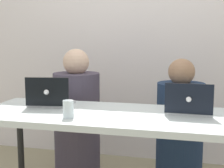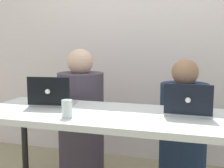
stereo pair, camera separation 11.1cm
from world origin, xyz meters
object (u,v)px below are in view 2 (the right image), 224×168
object	(u,v)px
person_on_left	(81,122)
laptop_back_left	(52,99)
laptop_back_right	(189,108)
water_glass_left	(67,110)
person_on_right	(183,134)

from	to	relation	value
person_on_left	laptop_back_left	size ratio (longest dim) A/B	3.45
laptop_back_right	water_glass_left	distance (m)	0.76
person_on_right	laptop_back_right	xyz separation A→B (m)	(0.06, -0.50, 0.32)
person_on_left	laptop_back_right	size ratio (longest dim) A/B	3.86
person_on_left	laptop_back_right	xyz separation A→B (m)	(0.94, -0.50, 0.29)
laptop_back_left	water_glass_left	size ratio (longest dim) A/B	3.08
laptop_back_left	laptop_back_right	distance (m)	0.96
laptop_back_left	water_glass_left	world-z (taller)	laptop_back_left
person_on_left	person_on_right	bearing A→B (deg)	-179.28
person_on_left	water_glass_left	xyz separation A→B (m)	(0.23, -0.77, 0.29)
person_on_right	laptop_back_left	size ratio (longest dim) A/B	3.24
laptop_back_left	laptop_back_right	world-z (taller)	laptop_back_left
person_on_left	laptop_back_left	world-z (taller)	person_on_left
person_on_right	laptop_back_left	distance (m)	1.07
laptop_back_left	water_glass_left	xyz separation A→B (m)	(0.25, -0.28, -0.00)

